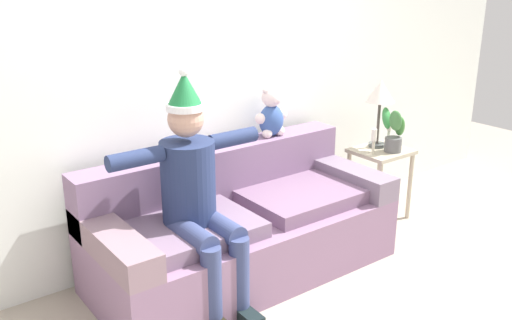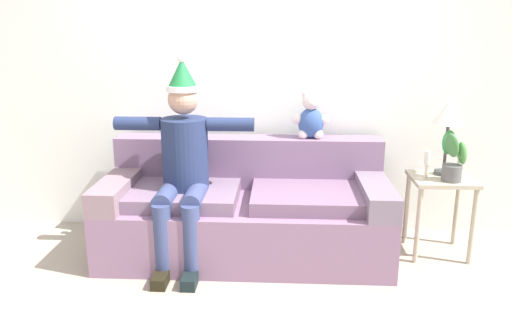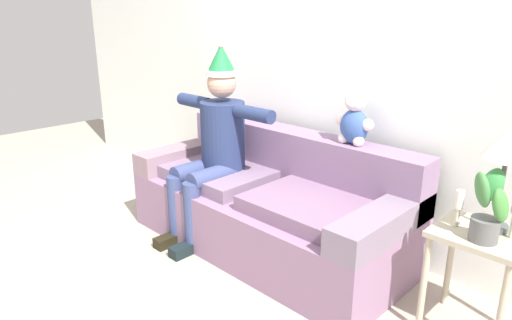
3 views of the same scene
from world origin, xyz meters
TOP-DOWN VIEW (x-y plane):
  - ground_plane at (0.00, 0.00)m, footprint 10.00×10.00m
  - back_wall at (0.00, 1.55)m, footprint 7.00×0.10m
  - couch at (0.00, 1.01)m, footprint 2.13×0.92m
  - person_seated at (-0.44, 0.85)m, footprint 1.02×0.77m
  - teddy_bear at (0.50, 1.30)m, footprint 0.29×0.17m
  - side_table at (1.47, 1.04)m, footprint 0.45×0.41m
  - table_lamp at (1.51, 1.12)m, footprint 0.24×0.24m
  - potted_plant at (1.51, 0.96)m, footprint 0.21×0.23m
  - candle_tall at (1.35, 1.02)m, footprint 0.04×0.04m

SIDE VIEW (x-z plane):
  - ground_plane at x=0.00m, z-range 0.00..0.00m
  - couch at x=0.00m, z-range -0.09..0.76m
  - side_table at x=1.47m, z-range 0.18..0.80m
  - candle_tall at x=1.35m, z-range 0.64..0.85m
  - person_seated at x=-0.44m, z-range 0.01..1.53m
  - potted_plant at x=1.51m, z-range 0.60..0.98m
  - teddy_bear at x=0.50m, z-range 0.83..1.21m
  - table_lamp at x=1.51m, z-range 0.78..1.35m
  - back_wall at x=0.00m, z-range 0.00..2.70m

